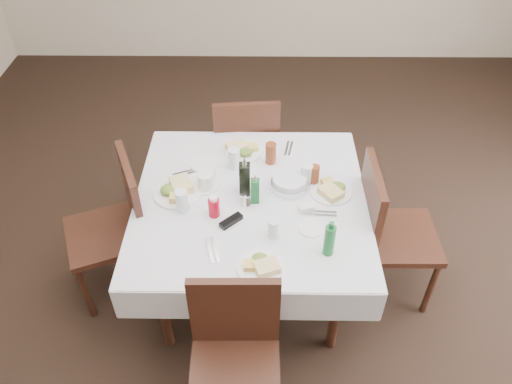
% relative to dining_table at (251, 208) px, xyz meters
% --- Properties ---
extents(ground_plane, '(7.00, 7.00, 0.00)m').
position_rel_dining_table_xyz_m(ground_plane, '(0.14, -0.15, -0.68)').
color(ground_plane, black).
extents(room_shell, '(6.04, 7.04, 2.80)m').
position_rel_dining_table_xyz_m(room_shell, '(0.14, -0.15, 1.03)').
color(room_shell, beige).
rests_on(room_shell, ground).
extents(dining_table, '(1.38, 1.38, 0.76)m').
position_rel_dining_table_xyz_m(dining_table, '(0.00, 0.00, 0.00)').
color(dining_table, black).
rests_on(dining_table, ground).
extents(chair_north, '(0.50, 0.50, 0.98)m').
position_rel_dining_table_xyz_m(chair_north, '(-0.05, 0.82, -0.13)').
color(chair_north, black).
rests_on(chair_north, ground).
extents(chair_south, '(0.45, 0.45, 0.94)m').
position_rel_dining_table_xyz_m(chair_south, '(-0.06, -0.86, -0.15)').
color(chair_south, black).
rests_on(chair_south, ground).
extents(chair_east, '(0.48, 0.48, 1.00)m').
position_rel_dining_table_xyz_m(chair_east, '(0.82, -0.04, -0.11)').
color(chair_east, black).
rests_on(chair_east, ground).
extents(chair_west, '(0.61, 0.61, 0.99)m').
position_rel_dining_table_xyz_m(chair_west, '(-0.82, 0.00, -0.12)').
color(chair_west, black).
rests_on(chair_west, ground).
extents(meal_north, '(0.26, 0.26, 0.06)m').
position_rel_dining_table_xyz_m(meal_north, '(-0.06, 0.45, 0.10)').
color(meal_north, white).
rests_on(meal_north, dining_table).
extents(meal_south, '(0.24, 0.24, 0.05)m').
position_rel_dining_table_xyz_m(meal_south, '(0.06, -0.53, 0.10)').
color(meal_south, white).
rests_on(meal_south, dining_table).
extents(meal_east, '(0.25, 0.25, 0.06)m').
position_rel_dining_table_xyz_m(meal_east, '(0.48, 0.05, 0.10)').
color(meal_east, white).
rests_on(meal_east, dining_table).
extents(meal_west, '(0.28, 0.28, 0.06)m').
position_rel_dining_table_xyz_m(meal_west, '(-0.44, 0.04, 0.10)').
color(meal_west, white).
rests_on(meal_west, dining_table).
extents(side_plate_a, '(0.18, 0.18, 0.01)m').
position_rel_dining_table_xyz_m(side_plate_a, '(-0.30, 0.31, 0.08)').
color(side_plate_a, white).
rests_on(side_plate_a, dining_table).
extents(side_plate_b, '(0.14, 0.14, 0.01)m').
position_rel_dining_table_xyz_m(side_plate_b, '(0.34, -0.25, 0.08)').
color(side_plate_b, white).
rests_on(side_plate_b, dining_table).
extents(water_n, '(0.07, 0.07, 0.14)m').
position_rel_dining_table_xyz_m(water_n, '(-0.11, 0.29, 0.15)').
color(water_n, silver).
rests_on(water_n, dining_table).
extents(water_s, '(0.06, 0.06, 0.12)m').
position_rel_dining_table_xyz_m(water_s, '(0.13, -0.30, 0.14)').
color(water_s, silver).
rests_on(water_s, dining_table).
extents(water_e, '(0.07, 0.07, 0.13)m').
position_rel_dining_table_xyz_m(water_e, '(0.34, 0.14, 0.14)').
color(water_e, silver).
rests_on(water_e, dining_table).
extents(water_w, '(0.07, 0.07, 0.14)m').
position_rel_dining_table_xyz_m(water_w, '(-0.39, -0.10, 0.15)').
color(water_w, silver).
rests_on(water_w, dining_table).
extents(iced_tea_a, '(0.07, 0.07, 0.14)m').
position_rel_dining_table_xyz_m(iced_tea_a, '(0.12, 0.35, 0.15)').
color(iced_tea_a, brown).
rests_on(iced_tea_a, dining_table).
extents(iced_tea_b, '(0.06, 0.06, 0.13)m').
position_rel_dining_table_xyz_m(iced_tea_b, '(0.38, 0.14, 0.14)').
color(iced_tea_b, brown).
rests_on(iced_tea_b, dining_table).
extents(bread_basket, '(0.23, 0.23, 0.08)m').
position_rel_dining_table_xyz_m(bread_basket, '(0.23, 0.10, 0.11)').
color(bread_basket, silver).
rests_on(bread_basket, dining_table).
extents(oil_cruet_dark, '(0.06, 0.06, 0.26)m').
position_rel_dining_table_xyz_m(oil_cruet_dark, '(-0.04, 0.06, 0.19)').
color(oil_cruet_dark, black).
rests_on(oil_cruet_dark, dining_table).
extents(oil_cruet_green, '(0.05, 0.05, 0.20)m').
position_rel_dining_table_xyz_m(oil_cruet_green, '(0.03, -0.02, 0.17)').
color(oil_cruet_green, '#146027').
rests_on(oil_cruet_green, dining_table).
extents(ketchup_bottle, '(0.06, 0.06, 0.14)m').
position_rel_dining_table_xyz_m(ketchup_bottle, '(-0.20, -0.14, 0.14)').
color(ketchup_bottle, '#B4091D').
rests_on(ketchup_bottle, dining_table).
extents(salt_shaker, '(0.04, 0.04, 0.09)m').
position_rel_dining_table_xyz_m(salt_shaker, '(-0.04, -0.06, 0.12)').
color(salt_shaker, white).
rests_on(salt_shaker, dining_table).
extents(pepper_shaker, '(0.03, 0.03, 0.08)m').
position_rel_dining_table_xyz_m(pepper_shaker, '(-0.02, -0.06, 0.12)').
color(pepper_shaker, '#453227').
rests_on(pepper_shaker, dining_table).
extents(coffee_mug, '(0.15, 0.15, 0.11)m').
position_rel_dining_table_xyz_m(coffee_mug, '(-0.27, 0.09, 0.13)').
color(coffee_mug, white).
rests_on(coffee_mug, dining_table).
extents(sunglasses, '(0.13, 0.13, 0.03)m').
position_rel_dining_table_xyz_m(sunglasses, '(-0.11, -0.21, 0.09)').
color(sunglasses, black).
rests_on(sunglasses, dining_table).
extents(green_bottle, '(0.06, 0.06, 0.22)m').
position_rel_dining_table_xyz_m(green_bottle, '(0.41, -0.42, 0.18)').
color(green_bottle, '#146027').
rests_on(green_bottle, dining_table).
extents(sugar_caddy, '(0.09, 0.07, 0.04)m').
position_rel_dining_table_xyz_m(sugar_caddy, '(0.32, -0.11, 0.10)').
color(sugar_caddy, white).
rests_on(sugar_caddy, dining_table).
extents(cutlery_n, '(0.07, 0.16, 0.01)m').
position_rel_dining_table_xyz_m(cutlery_n, '(0.24, 0.49, 0.08)').
color(cutlery_n, silver).
rests_on(cutlery_n, dining_table).
extents(cutlery_s, '(0.10, 0.19, 0.01)m').
position_rel_dining_table_xyz_m(cutlery_s, '(-0.20, -0.41, 0.08)').
color(cutlery_s, silver).
rests_on(cutlery_s, dining_table).
extents(cutlery_e, '(0.19, 0.06, 0.01)m').
position_rel_dining_table_xyz_m(cutlery_e, '(0.40, -0.13, 0.08)').
color(cutlery_e, silver).
rests_on(cutlery_e, dining_table).
extents(cutlery_w, '(0.17, 0.10, 0.01)m').
position_rel_dining_table_xyz_m(cutlery_w, '(-0.41, 0.23, 0.08)').
color(cutlery_w, silver).
rests_on(cutlery_w, dining_table).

